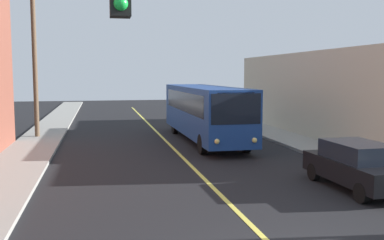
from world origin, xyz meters
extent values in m
cube|color=gray|center=(-7.25, 10.00, 0.07)|extent=(2.50, 90.00, 0.15)
cube|color=gray|center=(7.25, 10.00, 0.07)|extent=(2.50, 90.00, 0.15)
cube|color=#D8CC4C|center=(0.00, 15.00, 0.01)|extent=(0.16, 60.00, 0.01)
cube|color=black|center=(8.54, 17.90, 1.60)|extent=(0.06, 15.76, 1.30)
cube|color=navy|center=(2.20, 17.55, 1.83)|extent=(2.65, 12.02, 2.75)
cube|color=black|center=(2.25, 11.57, 2.35)|extent=(2.35, 0.10, 1.40)
cube|color=black|center=(2.15, 23.53, 2.45)|extent=(2.30, 0.10, 1.10)
cube|color=black|center=(0.95, 17.54, 2.35)|extent=(0.15, 10.20, 1.10)
cube|color=black|center=(3.45, 17.56, 2.35)|extent=(0.15, 10.20, 1.10)
cube|color=orange|center=(2.25, 11.58, 2.95)|extent=(1.79, 0.08, 0.30)
sphere|color=#F9D872|center=(1.36, 11.52, 0.90)|extent=(0.24, 0.24, 0.24)
sphere|color=#F9D872|center=(3.14, 11.54, 0.90)|extent=(0.24, 0.24, 0.24)
cylinder|color=black|center=(1.11, 13.34, 0.50)|extent=(0.31, 1.00, 1.00)
cylinder|color=black|center=(3.36, 13.36, 0.50)|extent=(0.31, 1.00, 1.00)
cylinder|color=black|center=(1.05, 21.04, 0.50)|extent=(0.31, 1.00, 1.00)
cylinder|color=black|center=(3.30, 21.06, 0.50)|extent=(0.31, 1.00, 1.00)
cube|color=black|center=(4.74, 5.76, 0.67)|extent=(1.88, 4.43, 0.70)
cube|color=black|center=(4.74, 5.76, 1.32)|extent=(1.67, 2.49, 0.60)
cylinder|color=black|center=(3.96, 4.24, 0.32)|extent=(0.23, 0.64, 0.64)
cylinder|color=black|center=(3.91, 7.24, 0.32)|extent=(0.23, 0.64, 0.64)
cylinder|color=black|center=(5.51, 7.27, 0.32)|extent=(0.23, 0.64, 0.64)
cylinder|color=brown|center=(-7.53, 20.57, 5.93)|extent=(0.28, 0.28, 11.56)
sphere|color=green|center=(-3.45, -0.67, 4.98)|extent=(0.22, 0.22, 0.22)
camera|label=1|loc=(-3.80, -7.61, 3.91)|focal=41.58mm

